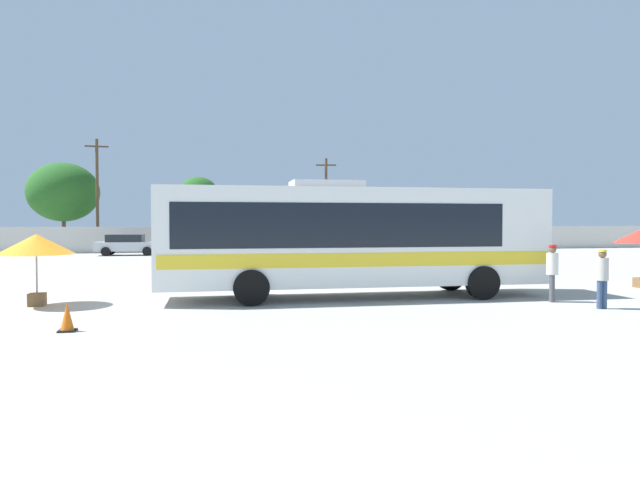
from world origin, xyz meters
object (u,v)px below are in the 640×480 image
traffic_cone_on_apron (67,317)px  parked_car_leftmost_silver (128,244)px  parked_car_second_grey (207,244)px  coach_bus_white_yellow (350,236)px  roadside_tree_left (63,192)px  attendant_by_bus_door (552,269)px  vendor_umbrella_near_gate_orange (36,246)px  utility_pole_far (326,202)px  passenger_waiting_on_apron (602,275)px  parked_car_third_red (300,244)px  utility_pole_near (97,193)px  roadside_tree_midleft (198,193)px

traffic_cone_on_apron → parked_car_leftmost_silver: bearing=94.8°
parked_car_second_grey → coach_bus_white_yellow: bearing=-79.9°
roadside_tree_left → traffic_cone_on_apron: 39.05m
attendant_by_bus_door → vendor_umbrella_near_gate_orange: vendor_umbrella_near_gate_orange is taller
vendor_umbrella_near_gate_orange → roadside_tree_left: size_ratio=0.29×
parked_car_leftmost_silver → utility_pole_far: utility_pole_far is taller
attendant_by_bus_door → roadside_tree_left: (-21.82, 35.72, 3.91)m
passenger_waiting_on_apron → parked_car_third_red: passenger_waiting_on_apron is taller
attendant_by_bus_door → parked_car_second_grey: bearing=110.5°
vendor_umbrella_near_gate_orange → utility_pole_near: (-3.84, 31.38, 3.01)m
traffic_cone_on_apron → attendant_by_bus_door: bearing=9.0°
roadside_tree_left → traffic_cone_on_apron: bearing=-77.1°
traffic_cone_on_apron → roadside_tree_midleft: bearing=86.5°
parked_car_leftmost_silver → utility_pole_near: 7.74m
utility_pole_far → traffic_cone_on_apron: bearing=-110.3°
attendant_by_bus_door → parked_car_leftmost_silver: bearing=119.6°
parked_car_leftmost_silver → roadside_tree_left: (-6.14, 8.09, 4.10)m
passenger_waiting_on_apron → parked_car_leftmost_silver: bearing=119.1°
parked_car_second_grey → roadside_tree_left: bearing=143.6°
parked_car_second_grey → roadside_tree_midleft: size_ratio=0.65×
coach_bus_white_yellow → vendor_umbrella_near_gate_orange: coach_bus_white_yellow is taller
coach_bus_white_yellow → parked_car_second_grey: bearing=100.1°
parked_car_leftmost_silver → roadside_tree_left: 10.95m
vendor_umbrella_near_gate_orange → roadside_tree_midleft: (4.13, 34.83, 3.23)m
coach_bus_white_yellow → attendant_by_bus_door: coach_bus_white_yellow is taller
attendant_by_bus_door → roadside_tree_midleft: 38.74m
passenger_waiting_on_apron → vendor_umbrella_near_gate_orange: vendor_umbrella_near_gate_orange is taller
coach_bus_white_yellow → parked_car_third_red: 25.30m
vendor_umbrella_near_gate_orange → utility_pole_far: utility_pole_far is taller
attendant_by_bus_door → traffic_cone_on_apron: size_ratio=2.67×
passenger_waiting_on_apron → traffic_cone_on_apron: size_ratio=2.56×
attendant_by_bus_door → passenger_waiting_on_apron: attendant_by_bus_door is taller
utility_pole_far → parked_car_leftmost_silver: bearing=-157.3°
coach_bus_white_yellow → utility_pole_far: (6.03, 32.17, 2.24)m
coach_bus_white_yellow → roadside_tree_left: (-16.13, 33.56, 2.93)m
utility_pole_near → utility_pole_far: 19.12m
utility_pole_far → traffic_cone_on_apron: 39.03m
parked_car_third_red → roadside_tree_left: size_ratio=0.64×
vendor_umbrella_near_gate_orange → utility_pole_near: utility_pole_near is taller
attendant_by_bus_door → parked_car_third_red: 27.49m
roadside_tree_left → passenger_waiting_on_apron: bearing=-59.0°
parked_car_second_grey → traffic_cone_on_apron: parked_car_second_grey is taller
utility_pole_near → passenger_waiting_on_apron: bearing=-61.2°
roadside_tree_midleft → parked_car_third_red: bearing=-51.9°
vendor_umbrella_near_gate_orange → parked_car_leftmost_silver: bearing=91.7°
attendant_by_bus_door → utility_pole_near: (-18.75, 33.54, 3.76)m
passenger_waiting_on_apron → vendor_umbrella_near_gate_orange: bearing=166.7°
parked_car_leftmost_silver → traffic_cone_on_apron: 29.83m
utility_pole_far → traffic_cone_on_apron: utility_pole_far is taller
utility_pole_far → vendor_umbrella_near_gate_orange: bearing=-115.4°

